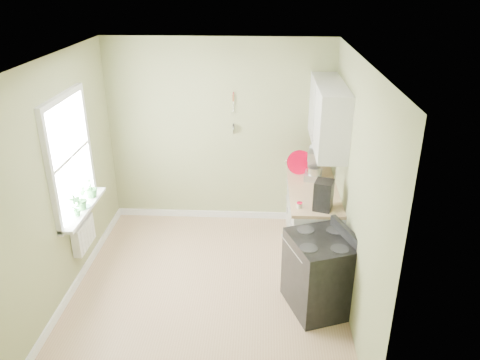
{
  "coord_description": "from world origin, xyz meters",
  "views": [
    {
      "loc": [
        0.62,
        -4.56,
        3.49
      ],
      "look_at": [
        0.36,
        0.55,
        1.19
      ],
      "focal_mm": 35.0,
      "sensor_mm": 36.0,
      "label": 1
    }
  ],
  "objects_px": {
    "stove": "(320,273)",
    "coffee_maker": "(323,196)",
    "stand_mixer": "(314,165)",
    "kettle": "(292,160)"
  },
  "relations": [
    {
      "from": "stove",
      "to": "stand_mixer",
      "type": "height_order",
      "value": "stand_mixer"
    },
    {
      "from": "stand_mixer",
      "to": "coffee_maker",
      "type": "xyz_separation_m",
      "value": [
        0.03,
        -0.92,
        -0.02
      ]
    },
    {
      "from": "stove",
      "to": "coffee_maker",
      "type": "height_order",
      "value": "coffee_maker"
    },
    {
      "from": "kettle",
      "to": "stove",
      "type": "bearing_deg",
      "value": -83.39
    },
    {
      "from": "coffee_maker",
      "to": "stove",
      "type": "bearing_deg",
      "value": -95.78
    },
    {
      "from": "stove",
      "to": "kettle",
      "type": "bearing_deg",
      "value": 96.61
    },
    {
      "from": "stand_mixer",
      "to": "kettle",
      "type": "bearing_deg",
      "value": 123.24
    },
    {
      "from": "kettle",
      "to": "coffee_maker",
      "type": "bearing_deg",
      "value": -77.55
    },
    {
      "from": "stove",
      "to": "coffee_maker",
      "type": "distance_m",
      "value": 0.9
    },
    {
      "from": "kettle",
      "to": "coffee_maker",
      "type": "height_order",
      "value": "coffee_maker"
    }
  ]
}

